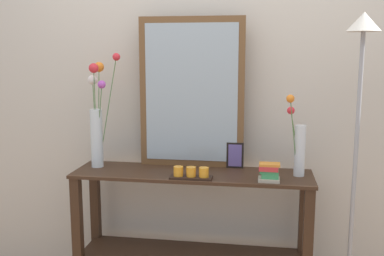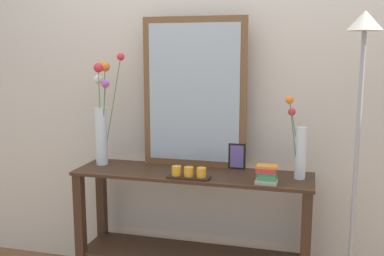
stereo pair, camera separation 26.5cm
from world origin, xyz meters
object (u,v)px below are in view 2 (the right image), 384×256
Objects in this scene: mirror_leaning at (194,93)px; vase_right at (299,147)px; console_table at (192,218)px; picture_frame_small at (237,156)px; candle_tray at (189,174)px; book_stack at (267,174)px; tall_vase_left at (102,117)px; floor_lamp at (359,120)px.

mirror_leaning is 0.72m from vase_right.
picture_frame_small is (0.25, 0.15, 0.37)m from console_table.
vase_right is at bearing 2.23° from console_table.
candle_tray is (0.02, -0.13, 0.32)m from console_table.
candle_tray is 1.50× the size of picture_frame_small.
console_table is 11.89× the size of book_stack.
candle_tray is (0.62, -0.19, -0.28)m from tall_vase_left.
candle_tray is at bearing -165.90° from vase_right.
floor_lamp reaches higher than console_table.
book_stack is (0.49, -0.28, -0.41)m from mirror_leaning.
mirror_leaning is (-0.03, 0.16, 0.76)m from console_table.
vase_right is at bearing -18.26° from picture_frame_small.
tall_vase_left is 1.11m from book_stack.
console_table is 0.34m from candle_tray.
mirror_leaning is 1.31× the size of tall_vase_left.
console_table is 0.86m from tall_vase_left.
console_table is at bearing 165.55° from book_stack.
tall_vase_left is (-0.58, -0.10, -0.16)m from mirror_leaning.
book_stack is 0.56m from floor_lamp.
vase_right is at bearing 40.83° from book_stack.
mirror_leaning reaches higher than picture_frame_small.
floor_lamp is (0.90, 0.04, 0.34)m from candle_tray.
picture_frame_small is at bearing 160.49° from floor_lamp.
candle_tray is 0.14× the size of floor_lamp.
vase_right is 1.98× the size of candle_tray.
floor_lamp is at bearing -5.50° from tall_vase_left.
vase_right reaches higher than console_table.
console_table is 0.58m from book_stack.
mirror_leaning is 0.54× the size of floor_lamp.
console_table is at bearing -149.29° from picture_frame_small.
vase_right is at bearing 158.94° from floor_lamp.
vase_right reaches higher than picture_frame_small.
console_table is 2.02× the size of tall_vase_left.
vase_right is at bearing -11.55° from mirror_leaning.
mirror_leaning is at bearing 178.00° from picture_frame_small.
picture_frame_small is (0.23, 0.28, 0.05)m from candle_tray.
mirror_leaning is at bearing 168.45° from vase_right.
mirror_leaning is at bearing 100.29° from console_table.
console_table is 0.77m from mirror_leaning.
tall_vase_left reaches higher than console_table.
console_table is at bearing -177.77° from vase_right.
console_table is at bearing -5.33° from tall_vase_left.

